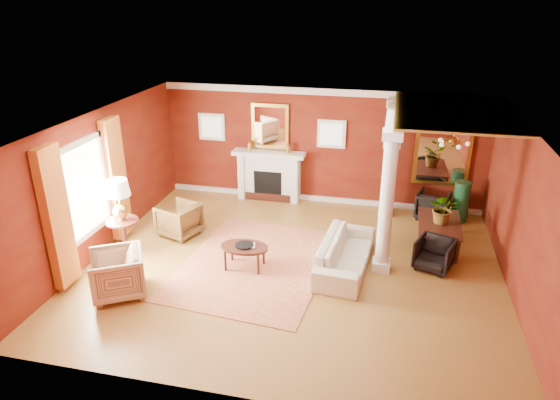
% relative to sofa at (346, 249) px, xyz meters
% --- Properties ---
extents(ground, '(8.00, 8.00, 0.00)m').
position_rel_sofa_xyz_m(ground, '(-1.00, -0.21, -0.43)').
color(ground, brown).
rests_on(ground, ground).
extents(room_shell, '(8.04, 7.04, 2.92)m').
position_rel_sofa_xyz_m(room_shell, '(-1.00, -0.21, 1.59)').
color(room_shell, '#64210D').
rests_on(room_shell, ground).
extents(fireplace, '(1.85, 0.42, 1.29)m').
position_rel_sofa_xyz_m(fireplace, '(-2.30, 3.11, 0.22)').
color(fireplace, silver).
rests_on(fireplace, ground).
extents(overmantel_mirror, '(0.95, 0.07, 1.15)m').
position_rel_sofa_xyz_m(overmantel_mirror, '(-2.30, 3.25, 1.47)').
color(overmantel_mirror, gold).
rests_on(overmantel_mirror, fireplace).
extents(flank_window_left, '(0.70, 0.07, 0.70)m').
position_rel_sofa_xyz_m(flank_window_left, '(-3.85, 3.26, 1.37)').
color(flank_window_left, silver).
rests_on(flank_window_left, room_shell).
extents(flank_window_right, '(0.70, 0.07, 0.70)m').
position_rel_sofa_xyz_m(flank_window_right, '(-0.75, 3.26, 1.37)').
color(flank_window_right, silver).
rests_on(flank_window_right, room_shell).
extents(left_window, '(0.21, 2.55, 2.60)m').
position_rel_sofa_xyz_m(left_window, '(-4.90, -0.81, 1.00)').
color(left_window, white).
rests_on(left_window, room_shell).
extents(column_front, '(0.36, 0.36, 2.80)m').
position_rel_sofa_xyz_m(column_front, '(0.70, 0.09, 1.00)').
color(column_front, silver).
rests_on(column_front, ground).
extents(column_back, '(0.36, 0.36, 2.80)m').
position_rel_sofa_xyz_m(column_back, '(0.70, 2.79, 1.00)').
color(column_back, silver).
rests_on(column_back, ground).
extents(header_beam, '(0.30, 3.20, 0.32)m').
position_rel_sofa_xyz_m(header_beam, '(0.70, 1.69, 2.19)').
color(header_beam, silver).
rests_on(header_beam, column_front).
extents(amber_ceiling, '(2.30, 3.40, 0.04)m').
position_rel_sofa_xyz_m(amber_ceiling, '(1.85, 1.54, 2.44)').
color(amber_ceiling, gold).
rests_on(amber_ceiling, room_shell).
extents(dining_mirror, '(1.30, 0.07, 1.70)m').
position_rel_sofa_xyz_m(dining_mirror, '(1.90, 3.25, 1.12)').
color(dining_mirror, gold).
rests_on(dining_mirror, room_shell).
extents(chandelier, '(0.60, 0.62, 0.75)m').
position_rel_sofa_xyz_m(chandelier, '(1.90, 1.59, 1.82)').
color(chandelier, '#BA8E3A').
rests_on(chandelier, room_shell).
extents(crown_trim, '(8.00, 0.08, 0.16)m').
position_rel_sofa_xyz_m(crown_trim, '(-1.00, 3.25, 2.39)').
color(crown_trim, silver).
rests_on(crown_trim, room_shell).
extents(base_trim, '(8.00, 0.08, 0.12)m').
position_rel_sofa_xyz_m(base_trim, '(-1.00, 3.25, -0.37)').
color(base_trim, silver).
rests_on(base_trim, ground).
extents(rug, '(3.08, 3.91, 0.01)m').
position_rel_sofa_xyz_m(rug, '(-1.76, -0.24, -0.42)').
color(rug, maroon).
rests_on(rug, ground).
extents(sofa, '(0.82, 2.24, 0.86)m').
position_rel_sofa_xyz_m(sofa, '(0.00, 0.00, 0.00)').
color(sofa, white).
rests_on(sofa, ground).
extents(armchair_leopard, '(0.95, 0.99, 0.81)m').
position_rel_sofa_xyz_m(armchair_leopard, '(-3.74, 0.64, -0.02)').
color(armchair_leopard, black).
rests_on(armchair_leopard, ground).
extents(armchair_stripe, '(1.17, 1.19, 0.92)m').
position_rel_sofa_xyz_m(armchair_stripe, '(-3.86, -1.81, 0.03)').
color(armchair_stripe, tan).
rests_on(armchair_stripe, ground).
extents(coffee_table, '(0.94, 0.94, 0.48)m').
position_rel_sofa_xyz_m(coffee_table, '(-1.92, -0.42, 0.00)').
color(coffee_table, black).
rests_on(coffee_table, ground).
extents(coffee_book, '(0.17, 0.06, 0.24)m').
position_rel_sofa_xyz_m(coffee_book, '(-1.89, -0.41, 0.17)').
color(coffee_book, black).
rests_on(coffee_book, coffee_table).
extents(side_table, '(0.65, 0.65, 1.63)m').
position_rel_sofa_xyz_m(side_table, '(-4.50, -0.40, 0.68)').
color(side_table, black).
rests_on(side_table, ground).
extents(dining_table, '(0.60, 1.57, 0.86)m').
position_rel_sofa_xyz_m(dining_table, '(1.86, 1.36, 0.00)').
color(dining_table, black).
rests_on(dining_table, ground).
extents(dining_chair_near, '(0.85, 0.82, 0.69)m').
position_rel_sofa_xyz_m(dining_chair_near, '(1.69, 0.37, -0.08)').
color(dining_chair_near, black).
rests_on(dining_chair_near, ground).
extents(dining_chair_far, '(0.85, 0.82, 0.73)m').
position_rel_sofa_xyz_m(dining_chair_far, '(1.78, 2.79, -0.06)').
color(dining_chair_far, black).
rests_on(dining_chair_far, ground).
extents(green_urn, '(0.41, 0.41, 0.99)m').
position_rel_sofa_xyz_m(green_urn, '(2.41, 2.79, -0.04)').
color(green_urn, '#154323').
rests_on(green_urn, ground).
extents(potted_plant, '(0.66, 0.72, 0.52)m').
position_rel_sofa_xyz_m(potted_plant, '(1.87, 1.36, 0.70)').
color(potted_plant, '#26591E').
rests_on(potted_plant, dining_table).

